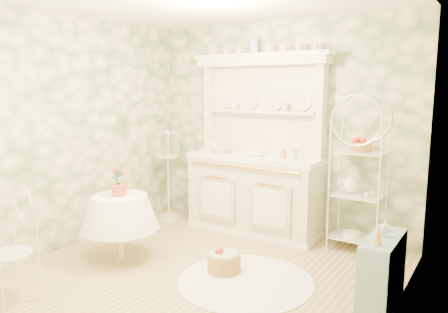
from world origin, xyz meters
The scene contains 21 objects.
floor centered at (0.00, 0.00, 0.00)m, with size 3.60×3.60×0.00m, color tan.
wall_left centered at (-1.80, 0.00, 1.35)m, with size 3.60×3.60×0.00m, color beige.
wall_right centered at (1.80, 0.00, 1.35)m, with size 3.60×3.60×0.00m, color beige.
wall_back centered at (0.00, 1.80, 1.35)m, with size 3.60×3.60×0.00m, color beige.
wall_front centered at (0.00, -1.80, 1.35)m, with size 3.60×3.60×0.00m, color beige.
kitchen_dresser centered at (-0.20, 1.52, 1.15)m, with size 1.87×0.61×2.29m, color silver.
bakers_rack centered at (1.11, 1.60, 0.96)m, with size 0.60×0.43×1.93m, color white.
side_shelf centered at (1.68, 0.40, 0.28)m, with size 0.24×0.65×0.55m, color #809FB2.
round_table centered at (-0.98, -0.07, 0.34)m, with size 0.62×0.62×0.68m, color white.
cafe_chair centered at (-1.05, -1.31, 0.39)m, with size 0.35×0.35×0.78m, color white.
birdcage_stand centered at (-1.49, 1.35, 0.71)m, with size 0.34×0.34×1.43m, color white.
floor_basket centered at (0.16, 0.25, 0.10)m, with size 0.32×0.32×0.20m, color #AB7F45.
lace_rug centered at (0.47, 0.16, 0.01)m, with size 1.33×1.33×0.01m, color white.
bowl_floral centered at (-0.69, 1.50, 1.02)m, with size 0.29×0.29×0.07m, color white.
bowl_white centered at (-0.14, 1.47, 1.02)m, with size 0.22×0.22×0.07m, color white.
cup_left centered at (-0.60, 1.67, 1.61)m, with size 0.11×0.11×0.09m, color white.
cup_right centered at (0.14, 1.68, 1.61)m, with size 0.10×0.10×0.10m, color white.
potted_geranium centered at (-1.01, -0.06, 0.85)m, with size 0.14×0.10×0.27m, color #3F7238.
bottle_amber centered at (1.68, 0.19, 0.68)m, with size 0.06×0.06×0.15m, color #BE872F.
bottle_blue centered at (1.68, 0.43, 0.65)m, with size 0.05×0.05×0.11m, color #96B3D1.
bottle_glass centered at (1.65, 0.58, 0.65)m, with size 0.08×0.08×0.10m, color silver.
Camera 1 is at (2.46, -3.31, 1.88)m, focal length 35.00 mm.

